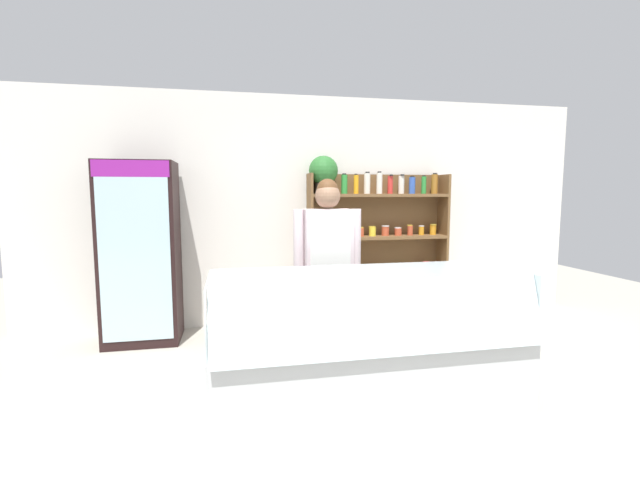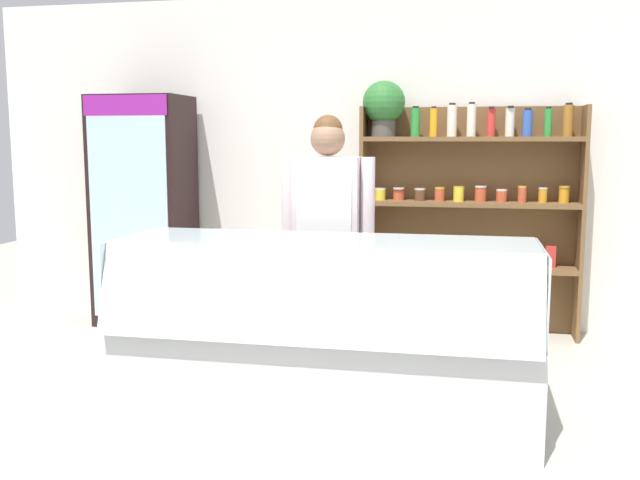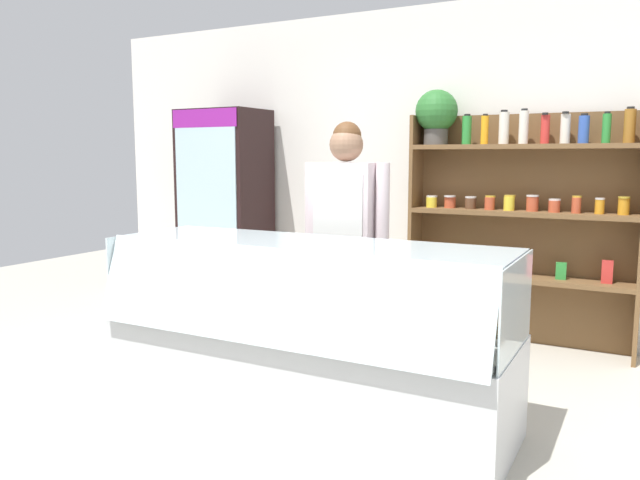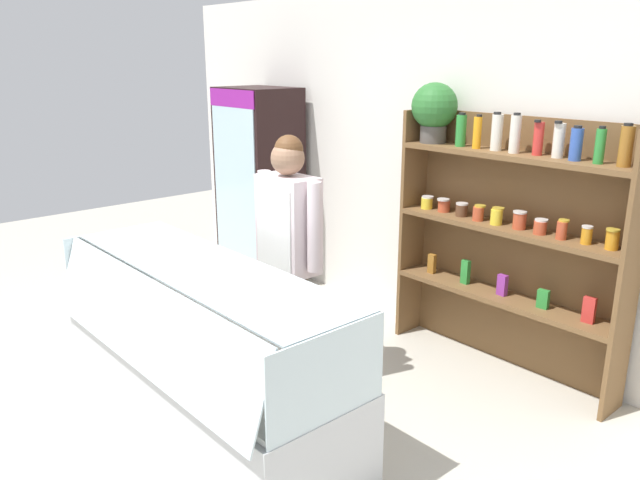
# 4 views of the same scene
# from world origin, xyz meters

# --- Properties ---
(ground_plane) EXTENTS (12.00, 12.00, 0.00)m
(ground_plane) POSITION_xyz_m (0.00, 0.00, 0.00)
(ground_plane) COLOR #B7B2A3
(back_wall) EXTENTS (6.80, 0.10, 2.70)m
(back_wall) POSITION_xyz_m (0.00, 2.33, 1.35)
(back_wall) COLOR white
(back_wall) RESTS_ON ground
(drinks_fridge) EXTENTS (0.75, 0.58, 1.89)m
(drinks_fridge) POSITION_xyz_m (-1.94, 1.92, 0.95)
(drinks_fridge) COLOR black
(drinks_fridge) RESTS_ON ground
(shelving_unit) EXTENTS (1.70, 0.33, 1.99)m
(shelving_unit) POSITION_xyz_m (0.59, 2.12, 1.16)
(shelving_unit) COLOR brown
(shelving_unit) RESTS_ON ground
(deli_display_case) EXTENTS (2.26, 0.81, 1.01)m
(deli_display_case) POSITION_xyz_m (-0.04, 0.10, 0.31)
(deli_display_case) COLOR silver
(deli_display_case) RESTS_ON ground
(shop_clerk) EXTENTS (0.61, 0.25, 1.69)m
(shop_clerk) POSITION_xyz_m (-0.17, 0.88, 1.00)
(shop_clerk) COLOR #4C4233
(shop_clerk) RESTS_ON ground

